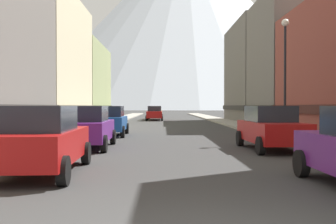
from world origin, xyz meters
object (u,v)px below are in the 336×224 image
at_px(potted_plant_0, 326,131).
at_px(potted_plant_1, 43,127).
at_px(car_right_1, 271,128).
at_px(car_left_1, 87,127).
at_px(car_driving_1, 155,113).
at_px(streetlamp_right, 285,61).
at_px(car_left_0, 40,140).
at_px(car_driving_0, 155,113).
at_px(car_left_2, 109,121).

height_order(potted_plant_0, potted_plant_1, potted_plant_0).
bearing_deg(car_right_1, car_left_1, 175.07).
height_order(car_driving_1, streetlamp_right, streetlamp_right).
bearing_deg(car_right_1, car_left_0, -143.60).
height_order(car_driving_0, potted_plant_1, car_driving_0).
bearing_deg(car_driving_0, streetlamp_right, -78.46).
xyz_separation_m(car_driving_1, streetlamp_right, (6.95, -28.89, 3.09)).
bearing_deg(car_driving_1, potted_plant_0, -73.88).
bearing_deg(car_right_1, potted_plant_1, 154.30).
xyz_separation_m(car_right_1, streetlamp_right, (1.55, 3.18, 3.09)).
bearing_deg(car_right_1, car_driving_1, 99.56).
bearing_deg(potted_plant_1, car_left_2, 37.55).
xyz_separation_m(car_left_2, potted_plant_1, (-3.20, -2.46, -0.27)).
bearing_deg(potted_plant_0, car_driving_1, 106.12).
height_order(car_left_1, potted_plant_1, car_left_1).
distance_m(car_left_0, car_right_1, 9.44).
relative_size(car_left_0, car_left_1, 1.01).
distance_m(car_left_2, streetlamp_right, 10.64).
bearing_deg(potted_plant_0, car_driving_0, 103.83).
height_order(car_left_2, potted_plant_0, car_left_2).
xyz_separation_m(car_driving_1, potted_plant_1, (-5.40, -26.87, -0.27)).
distance_m(car_left_1, car_driving_0, 36.64).
relative_size(car_left_1, car_left_2, 1.00).
height_order(car_left_0, car_left_1, same).
bearing_deg(car_right_1, streetlamp_right, 63.99).
bearing_deg(car_right_1, car_driving_0, 98.25).
bearing_deg(car_right_1, potted_plant_0, 35.71).
height_order(car_right_1, car_driving_1, same).
xyz_separation_m(car_left_2, car_driving_0, (2.20, 29.58, 0.00)).
bearing_deg(streetlamp_right, car_right_1, -116.01).
bearing_deg(car_left_2, car_right_1, -45.23).
distance_m(car_left_0, car_left_1, 6.25).
height_order(car_left_2, potted_plant_1, car_left_2).
relative_size(car_right_1, potted_plant_1, 5.19).
distance_m(car_driving_0, streetlamp_right, 34.89).
distance_m(car_left_2, potted_plant_1, 4.05).
distance_m(car_left_1, potted_plant_1, 5.56).
bearing_deg(car_driving_1, car_left_1, -94.00).
distance_m(potted_plant_0, streetlamp_right, 3.85).
bearing_deg(potted_plant_1, potted_plant_0, -11.68).
height_order(potted_plant_1, streetlamp_right, streetlamp_right).
xyz_separation_m(car_driving_0, car_driving_1, (0.00, -5.17, 0.00)).
distance_m(car_left_1, potted_plant_0, 10.93).
bearing_deg(car_driving_1, streetlamp_right, -76.47).
bearing_deg(car_driving_0, potted_plant_0, -76.17).
bearing_deg(car_left_0, streetlamp_right, 43.82).
height_order(car_driving_0, streetlamp_right, streetlamp_right).
bearing_deg(car_left_1, car_driving_0, 86.56).
relative_size(car_left_2, car_driving_1, 1.01).
bearing_deg(car_driving_0, car_left_1, -93.44).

